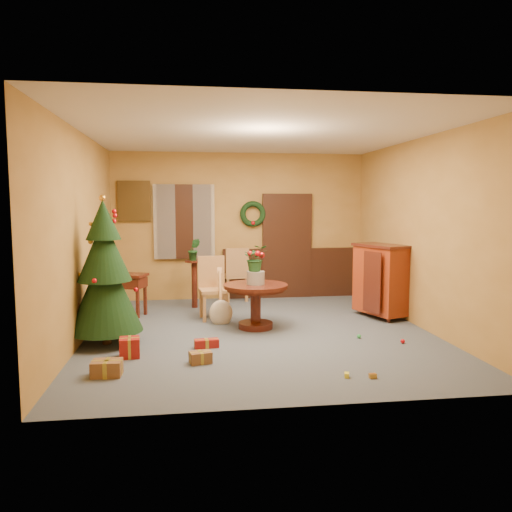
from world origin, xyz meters
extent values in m
plane|color=#3C4557|center=(0.00, 0.00, 0.00)|extent=(5.50, 5.50, 0.00)
plane|color=silver|center=(0.00, 0.00, 2.90)|extent=(5.50, 5.50, 0.00)
plane|color=olive|center=(0.00, 2.75, 1.45)|extent=(5.00, 0.00, 5.00)
plane|color=olive|center=(0.00, -2.75, 1.45)|extent=(5.00, 0.00, 5.00)
plane|color=olive|center=(-2.50, 0.00, 1.45)|extent=(0.00, 5.50, 5.50)
plane|color=olive|center=(2.50, 0.00, 1.45)|extent=(0.00, 5.50, 5.50)
cube|color=black|center=(1.05, 2.71, 0.50)|extent=(2.80, 0.06, 1.00)
cube|color=black|center=(0.95, 2.70, 1.05)|extent=(1.00, 0.08, 2.10)
cube|color=white|center=(0.95, 2.73, 1.00)|extent=(0.80, 0.03, 1.90)
cube|color=black|center=(-1.10, 2.70, 1.55)|extent=(1.05, 0.08, 1.45)
cube|color=white|center=(-1.10, 2.73, 1.55)|extent=(0.88, 0.03, 1.25)
cube|color=white|center=(-1.48, 2.65, 1.55)|extent=(0.42, 0.02, 1.45)
cube|color=white|center=(-0.72, 2.65, 1.55)|extent=(0.42, 0.02, 1.45)
torus|color=black|center=(0.25, 2.67, 1.70)|extent=(0.51, 0.11, 0.51)
cube|color=#4C3819|center=(-2.05, 2.71, 1.95)|extent=(0.62, 0.05, 0.78)
cube|color=gray|center=(-2.05, 2.74, 1.95)|extent=(0.48, 0.02, 0.62)
cylinder|color=black|center=(-0.02, 0.27, 0.65)|extent=(0.99, 0.99, 0.05)
cylinder|color=black|center=(-0.02, 0.27, 0.60)|extent=(0.88, 0.88, 0.04)
cylinder|color=black|center=(-0.02, 0.27, 0.34)|extent=(0.16, 0.16, 0.55)
cylinder|color=black|center=(-0.02, 0.27, 0.04)|extent=(0.53, 0.53, 0.09)
cylinder|color=slate|center=(-0.02, 0.27, 0.78)|extent=(0.27, 0.27, 0.20)
imported|color=#1E4C23|center=(-0.02, 0.27, 1.08)|extent=(0.36, 0.31, 0.40)
cube|color=#A87643|center=(-0.63, 0.95, 0.48)|extent=(0.50, 0.50, 0.05)
cube|color=#A87643|center=(-0.66, 1.15, 0.77)|extent=(0.45, 0.10, 0.53)
cube|color=#A87643|center=(-0.47, 1.15, 0.23)|extent=(0.05, 0.05, 0.46)
cube|color=#A87643|center=(-0.83, 1.10, 0.23)|extent=(0.05, 0.05, 0.46)
cube|color=#A87643|center=(-0.43, 0.79, 0.23)|extent=(0.05, 0.05, 0.46)
cube|color=#A87643|center=(-0.79, 0.75, 0.23)|extent=(0.05, 0.05, 0.46)
cube|color=#A87643|center=(-0.13, 2.50, 0.49)|extent=(0.52, 0.52, 0.05)
cube|color=#A87643|center=(-0.10, 2.29, 0.78)|extent=(0.46, 0.11, 0.54)
cube|color=#A87643|center=(-0.28, 2.29, 0.23)|extent=(0.06, 0.06, 0.47)
cube|color=#A87643|center=(0.08, 2.34, 0.23)|extent=(0.06, 0.06, 0.47)
cube|color=#A87643|center=(-0.34, 2.65, 0.23)|extent=(0.06, 0.06, 0.47)
cube|color=#A87643|center=(0.02, 2.71, 0.23)|extent=(0.06, 0.06, 0.47)
cylinder|color=black|center=(-0.93, 1.93, 0.42)|extent=(0.11, 0.11, 0.85)
cylinder|color=black|center=(-0.93, 1.93, 0.86)|extent=(0.34, 0.34, 0.03)
imported|color=#19471E|center=(-0.93, 1.93, 1.07)|extent=(0.22, 0.18, 0.40)
cylinder|color=#382111|center=(-2.15, -0.32, 0.11)|extent=(0.12, 0.12, 0.21)
cone|color=black|center=(-2.15, -0.32, 0.76)|extent=(0.98, 0.98, 1.16)
cone|color=black|center=(-2.15, -0.32, 1.29)|extent=(0.71, 0.71, 0.85)
cone|color=black|center=(-2.15, -0.32, 1.69)|extent=(0.46, 0.46, 0.53)
sphere|color=gold|center=(-2.15, -0.32, 1.98)|extent=(0.09, 0.09, 0.09)
cube|color=black|center=(-2.15, 1.43, 0.70)|extent=(0.90, 0.66, 0.05)
cube|color=black|center=(-2.15, 1.43, 0.57)|extent=(0.84, 0.61, 0.17)
cube|color=black|center=(-2.49, 1.43, 0.33)|extent=(0.14, 0.29, 0.67)
cube|color=black|center=(-1.81, 1.43, 0.33)|extent=(0.14, 0.29, 0.67)
cube|color=#541D09|center=(2.15, 0.72, 0.63)|extent=(0.74, 1.00, 1.12)
cube|color=black|center=(2.15, 0.72, 1.21)|extent=(0.80, 1.07, 0.05)
cylinder|color=black|center=(2.15, 0.34, 0.04)|extent=(0.06, 0.06, 0.08)
cylinder|color=black|center=(2.15, 1.10, 0.04)|extent=(0.06, 0.06, 0.08)
cube|color=brown|center=(-1.95, -1.63, 0.09)|extent=(0.33, 0.25, 0.17)
cube|color=#AD992E|center=(-1.95, -1.63, 0.09)|extent=(0.33, 0.05, 0.18)
cube|color=#AD992E|center=(-1.95, -1.63, 0.09)|extent=(0.06, 0.24, 0.18)
cube|color=maroon|center=(-1.77, -0.96, 0.12)|extent=(0.26, 0.26, 0.24)
cube|color=#AD992E|center=(-1.77, -0.96, 0.12)|extent=(0.25, 0.05, 0.25)
cube|color=#AD992E|center=(-1.77, -0.96, 0.12)|extent=(0.05, 0.25, 0.25)
cube|color=brown|center=(-0.91, -1.32, 0.07)|extent=(0.29, 0.23, 0.14)
cube|color=#AD992E|center=(-0.91, -1.32, 0.07)|extent=(0.26, 0.08, 0.14)
cube|color=#AD992E|center=(-0.91, -1.32, 0.07)|extent=(0.08, 0.18, 0.14)
cube|color=maroon|center=(-0.81, -0.69, 0.06)|extent=(0.33, 0.16, 0.11)
cube|color=#AD992E|center=(-0.81, -0.69, 0.06)|extent=(0.32, 0.05, 0.11)
cube|color=#AD992E|center=(-0.81, -0.69, 0.06)|extent=(0.06, 0.14, 0.11)
cube|color=#264AA7|center=(0.03, 0.29, 0.03)|extent=(0.09, 0.08, 0.05)
sphere|color=green|center=(1.35, -0.53, 0.03)|extent=(0.06, 0.06, 0.06)
cube|color=yellow|center=(0.67, -2.04, 0.03)|extent=(0.07, 0.09, 0.05)
sphere|color=red|center=(1.85, -0.86, 0.03)|extent=(0.06, 0.06, 0.06)
cube|color=gold|center=(0.95, -2.10, 0.03)|extent=(0.08, 0.05, 0.05)
camera|label=1|loc=(-1.04, -7.17, 1.90)|focal=35.00mm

